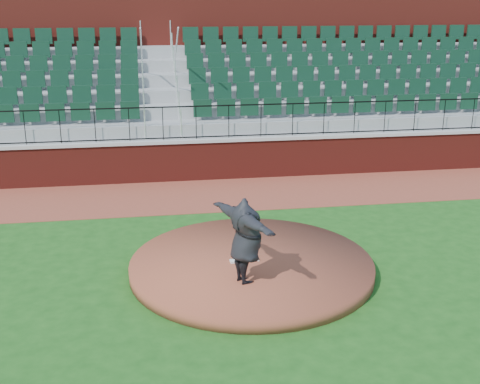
# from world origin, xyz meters

# --- Properties ---
(ground) EXTENTS (90.00, 90.00, 0.00)m
(ground) POSITION_xyz_m (0.00, 0.00, 0.00)
(ground) COLOR #194D16
(ground) RESTS_ON ground
(warning_track) EXTENTS (34.00, 3.20, 0.01)m
(warning_track) POSITION_xyz_m (0.00, 5.40, 0.01)
(warning_track) COLOR brown
(warning_track) RESTS_ON ground
(field_wall) EXTENTS (34.00, 0.35, 1.20)m
(field_wall) POSITION_xyz_m (0.00, 7.00, 0.60)
(field_wall) COLOR maroon
(field_wall) RESTS_ON ground
(wall_cap) EXTENTS (34.00, 0.45, 0.10)m
(wall_cap) POSITION_xyz_m (0.00, 7.00, 1.25)
(wall_cap) COLOR #B7B7B7
(wall_cap) RESTS_ON field_wall
(wall_railing) EXTENTS (34.00, 0.05, 1.00)m
(wall_railing) POSITION_xyz_m (0.00, 7.00, 1.80)
(wall_railing) COLOR black
(wall_railing) RESTS_ON wall_cap
(seating_stands) EXTENTS (34.00, 5.10, 4.60)m
(seating_stands) POSITION_xyz_m (0.00, 9.72, 2.30)
(seating_stands) COLOR gray
(seating_stands) RESTS_ON ground
(concourse_wall) EXTENTS (34.00, 0.50, 5.50)m
(concourse_wall) POSITION_xyz_m (0.00, 12.52, 2.75)
(concourse_wall) COLOR maroon
(concourse_wall) RESTS_ON ground
(pitchers_mound) EXTENTS (5.06, 5.06, 0.25)m
(pitchers_mound) POSITION_xyz_m (0.02, 0.08, 0.12)
(pitchers_mound) COLOR brown
(pitchers_mound) RESTS_ON ground
(pitching_rubber) EXTENTS (0.61, 0.19, 0.04)m
(pitching_rubber) POSITION_xyz_m (-0.13, 0.08, 0.27)
(pitching_rubber) COLOR white
(pitching_rubber) RESTS_ON pitchers_mound
(pitcher) EXTENTS (1.31, 2.16, 1.71)m
(pitcher) POSITION_xyz_m (-0.26, -0.87, 1.10)
(pitcher) COLOR black
(pitcher) RESTS_ON pitchers_mound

